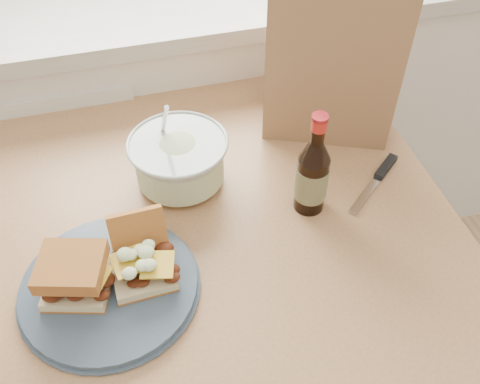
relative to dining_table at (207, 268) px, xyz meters
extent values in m
cube|color=white|center=(0.15, 0.75, -0.23)|extent=(2.40, 0.60, 0.90)
cube|color=tan|center=(0.00, 0.00, 0.10)|extent=(0.96, 0.96, 0.04)
cube|color=tan|center=(-0.42, 0.43, -0.30)|extent=(0.06, 0.06, 0.75)
cube|color=tan|center=(0.43, 0.42, -0.30)|extent=(0.06, 0.06, 0.75)
cylinder|color=#3D5064|center=(-0.18, -0.08, 0.13)|extent=(0.29, 0.29, 0.02)
cube|color=beige|center=(-0.23, -0.08, 0.14)|extent=(0.13, 0.12, 0.02)
cube|color=yellow|center=(-0.23, -0.08, 0.18)|extent=(0.07, 0.07, 0.00)
cube|color=#B3682F|center=(-0.23, -0.08, 0.20)|extent=(0.13, 0.12, 0.03)
cube|color=beige|center=(-0.12, -0.09, 0.14)|extent=(0.10, 0.09, 0.02)
cube|color=yellow|center=(-0.12, -0.09, 0.18)|extent=(0.06, 0.06, 0.00)
cube|color=#B3682F|center=(-0.12, -0.03, 0.17)|extent=(0.10, 0.07, 0.09)
cone|color=#B7C5BE|center=(-0.02, 0.14, 0.17)|extent=(0.19, 0.19, 0.10)
cylinder|color=white|center=(-0.02, 0.14, 0.16)|extent=(0.17, 0.17, 0.06)
torus|color=#B7C5BE|center=(-0.02, 0.14, 0.21)|extent=(0.20, 0.20, 0.01)
cylinder|color=silver|center=(-0.03, 0.17, 0.25)|extent=(0.02, 0.08, 0.13)
cylinder|color=black|center=(0.21, 0.01, 0.18)|extent=(0.06, 0.06, 0.12)
cone|color=black|center=(0.21, 0.01, 0.26)|extent=(0.06, 0.06, 0.04)
cylinder|color=black|center=(0.21, 0.01, 0.30)|extent=(0.02, 0.02, 0.05)
cylinder|color=red|center=(0.21, 0.01, 0.32)|extent=(0.03, 0.03, 0.02)
cylinder|color=maroon|center=(0.21, 0.01, 0.33)|extent=(0.03, 0.03, 0.01)
cylinder|color=#2E371B|center=(0.21, 0.01, 0.18)|extent=(0.06, 0.06, 0.07)
cube|color=silver|center=(0.33, 0.01, 0.12)|extent=(0.11, 0.10, 0.00)
cube|color=black|center=(0.40, 0.06, 0.12)|extent=(0.07, 0.06, 0.01)
cube|color=#986B49|center=(0.34, 0.25, 0.29)|extent=(0.31, 0.27, 0.35)
camera|label=1|loc=(-0.10, -0.63, 0.88)|focal=40.00mm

